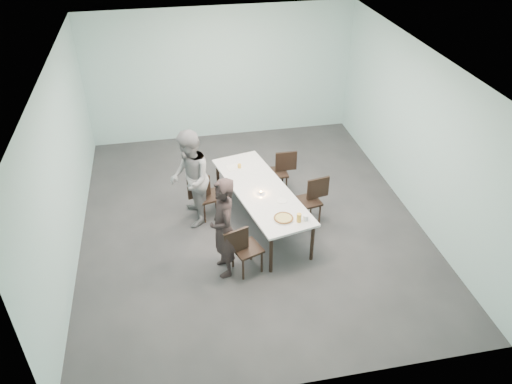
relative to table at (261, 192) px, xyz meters
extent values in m
plane|color=#333335|center=(-0.17, 0.13, -0.69)|extent=(7.00, 7.00, 0.00)
cube|color=#AAD6D3|center=(-0.17, 3.63, 0.81)|extent=(6.00, 0.02, 3.00)
cube|color=#AAD6D3|center=(-0.17, -3.37, 0.81)|extent=(6.00, 0.02, 3.00)
cube|color=#AAD6D3|center=(-3.17, 0.13, 0.81)|extent=(0.02, 7.00, 3.00)
cube|color=#AAD6D3|center=(2.83, 0.13, 0.81)|extent=(0.02, 7.00, 3.00)
cube|color=white|center=(-0.17, 0.13, 2.31)|extent=(6.00, 7.00, 0.02)
cube|color=white|center=(0.00, 0.00, 0.04)|extent=(1.44, 2.73, 0.04)
cylinder|color=black|center=(-0.10, -1.27, -0.34)|extent=(0.06, 0.06, 0.71)
cylinder|color=black|center=(-0.63, 1.11, -0.34)|extent=(0.06, 0.06, 0.71)
cylinder|color=black|center=(0.63, -1.11, -0.34)|extent=(0.06, 0.06, 0.71)
cylinder|color=black|center=(0.10, 1.27, -0.34)|extent=(0.06, 0.06, 0.71)
cube|color=black|center=(-0.46, -1.14, -0.26)|extent=(0.54, 0.54, 0.04)
cube|color=black|center=(-0.64, -1.21, -0.02)|extent=(0.41, 0.18, 0.40)
cylinder|color=black|center=(-0.56, -1.36, -0.49)|extent=(0.04, 0.04, 0.41)
cylinder|color=black|center=(-0.68, -1.04, -0.49)|extent=(0.04, 0.04, 0.41)
cylinder|color=black|center=(-0.24, -1.25, -0.49)|extent=(0.04, 0.04, 0.41)
cylinder|color=black|center=(-0.36, -0.93, -0.49)|extent=(0.04, 0.04, 0.41)
cube|color=black|center=(-0.86, 0.43, -0.26)|extent=(0.50, 0.50, 0.04)
cube|color=black|center=(-1.05, 0.39, -0.02)|extent=(0.42, 0.13, 0.40)
cylinder|color=black|center=(-0.99, 0.23, -0.49)|extent=(0.04, 0.04, 0.41)
cylinder|color=black|center=(-1.07, 0.56, -0.49)|extent=(0.04, 0.04, 0.41)
cylinder|color=black|center=(-0.66, 0.30, -0.49)|extent=(0.04, 0.04, 0.41)
cylinder|color=black|center=(-0.74, 0.64, -0.49)|extent=(0.04, 0.04, 0.41)
cube|color=black|center=(0.84, -0.07, -0.26)|extent=(0.49, 0.49, 0.04)
cube|color=black|center=(1.03, -0.04, -0.02)|extent=(0.42, 0.11, 0.40)
cylinder|color=black|center=(0.98, 0.13, -0.49)|extent=(0.04, 0.04, 0.41)
cylinder|color=black|center=(1.04, -0.21, -0.49)|extent=(0.04, 0.04, 0.41)
cylinder|color=black|center=(0.65, 0.07, -0.49)|extent=(0.04, 0.04, 0.41)
cylinder|color=black|center=(0.71, -0.27, -0.49)|extent=(0.04, 0.04, 0.41)
cube|color=black|center=(0.51, 0.99, -0.26)|extent=(0.43, 0.43, 0.04)
cube|color=black|center=(0.70, 0.99, -0.02)|extent=(0.42, 0.05, 0.40)
cylinder|color=black|center=(0.68, 1.16, -0.49)|extent=(0.04, 0.04, 0.41)
cylinder|color=black|center=(0.68, 0.82, -0.49)|extent=(0.04, 0.04, 0.41)
cylinder|color=black|center=(0.34, 1.16, -0.49)|extent=(0.04, 0.04, 0.41)
cylinder|color=black|center=(0.34, 0.82, -0.49)|extent=(0.04, 0.04, 0.41)
imported|color=black|center=(-0.81, -1.09, 0.16)|extent=(0.47, 0.66, 1.71)
imported|color=gray|center=(-1.20, 0.33, 0.21)|extent=(0.68, 0.88, 1.80)
cylinder|color=white|center=(0.18, -0.91, 0.06)|extent=(0.34, 0.34, 0.01)
cylinder|color=#D5C779|center=(0.18, -0.91, 0.08)|extent=(0.30, 0.30, 0.01)
torus|color=brown|center=(0.18, -0.91, 0.08)|extent=(0.32, 0.32, 0.03)
cylinder|color=white|center=(0.27, -0.42, 0.06)|extent=(0.18, 0.18, 0.01)
cylinder|color=gold|center=(0.40, -1.02, 0.13)|extent=(0.08, 0.08, 0.15)
cylinder|color=silver|center=(0.52, -1.00, 0.10)|extent=(0.08, 0.08, 0.09)
cylinder|color=silver|center=(-0.03, -0.14, 0.07)|extent=(0.06, 0.06, 0.03)
cylinder|color=orange|center=(-0.03, -0.14, 0.10)|extent=(0.04, 0.04, 0.01)
cylinder|color=gold|center=(-0.25, 0.78, 0.10)|extent=(0.07, 0.07, 0.08)
cube|color=silver|center=(-0.33, 0.83, 0.06)|extent=(0.34, 0.28, 0.01)
camera|label=1|loc=(-1.48, -7.07, 4.87)|focal=35.00mm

